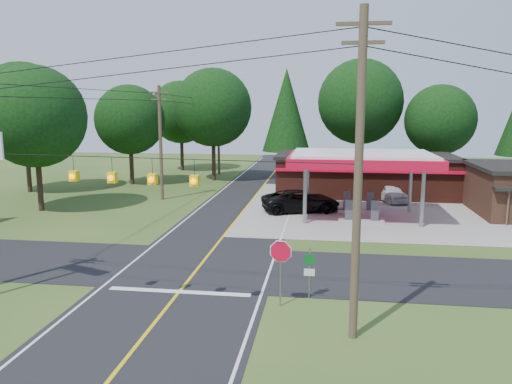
# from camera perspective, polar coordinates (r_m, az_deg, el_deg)

# --- Properties ---
(ground) EXTENTS (120.00, 120.00, 0.00)m
(ground) POSITION_cam_1_polar(r_m,az_deg,el_deg) (26.35, -6.51, -8.50)
(ground) COLOR #2F4F1C
(ground) RESTS_ON ground
(main_highway) EXTENTS (8.00, 120.00, 0.02)m
(main_highway) POSITION_cam_1_polar(r_m,az_deg,el_deg) (26.35, -6.51, -8.48)
(main_highway) COLOR black
(main_highway) RESTS_ON ground
(cross_road) EXTENTS (70.00, 7.00, 0.02)m
(cross_road) POSITION_cam_1_polar(r_m,az_deg,el_deg) (26.35, -6.51, -8.47)
(cross_road) COLOR black
(cross_road) RESTS_ON ground
(lane_center_yellow) EXTENTS (0.15, 110.00, 0.00)m
(lane_center_yellow) POSITION_cam_1_polar(r_m,az_deg,el_deg) (26.35, -6.51, -8.45)
(lane_center_yellow) COLOR yellow
(lane_center_yellow) RESTS_ON main_highway
(gas_canopy) EXTENTS (10.60, 7.40, 4.88)m
(gas_canopy) POSITION_cam_1_polar(r_m,az_deg,el_deg) (37.50, 11.97, 3.51)
(gas_canopy) COLOR gray
(gas_canopy) RESTS_ON ground
(convenience_store) EXTENTS (16.40, 7.55, 3.80)m
(convenience_store) POSITION_cam_1_polar(r_m,az_deg,el_deg) (47.74, 12.28, 1.97)
(convenience_store) COLOR #4F2116
(convenience_store) RESTS_ON ground
(utility_pole_near_right) EXTENTS (1.80, 0.30, 11.50)m
(utility_pole_near_right) POSITION_cam_1_polar(r_m,az_deg,el_deg) (17.39, 11.62, 2.01)
(utility_pole_near_right) COLOR #473828
(utility_pole_near_right) RESTS_ON ground
(utility_pole_far_left) EXTENTS (1.80, 0.30, 10.00)m
(utility_pole_far_left) POSITION_cam_1_polar(r_m,az_deg,el_deg) (44.68, -10.86, 5.74)
(utility_pole_far_left) COLOR #473828
(utility_pole_far_left) RESTS_ON ground
(utility_pole_north) EXTENTS (0.30, 0.30, 9.50)m
(utility_pole_north) POSITION_cam_1_polar(r_m,az_deg,el_deg) (60.68, -4.30, 6.50)
(utility_pole_north) COLOR #473828
(utility_pole_north) RESTS_ON ground
(overhead_beacons) EXTENTS (17.04, 2.04, 1.03)m
(overhead_beacons) POSITION_cam_1_polar(r_m,az_deg,el_deg) (19.74, -14.03, 3.58)
(overhead_beacons) COLOR black
(overhead_beacons) RESTS_ON ground
(treeline_backdrop) EXTENTS (70.27, 51.59, 13.30)m
(treeline_backdrop) POSITION_cam_1_polar(r_m,az_deg,el_deg) (48.53, 1.43, 8.92)
(treeline_backdrop) COLOR #332316
(treeline_backdrop) RESTS_ON ground
(suv_car) EXTENTS (7.67, 7.67, 1.70)m
(suv_car) POSITION_cam_1_polar(r_m,az_deg,el_deg) (39.45, 5.12, -1.03)
(suv_car) COLOR black
(suv_car) RESTS_ON ground
(sedan_car) EXTENTS (5.96, 5.96, 1.57)m
(sedan_car) POSITION_cam_1_polar(r_m,az_deg,el_deg) (45.03, 15.05, -0.06)
(sedan_car) COLOR white
(sedan_car) RESTS_ON ground
(octagonal_stop_sign) EXTENTS (0.97, 0.21, 2.86)m
(octagonal_stop_sign) POSITION_cam_1_polar(r_m,az_deg,el_deg) (20.66, 2.83, -7.36)
(octagonal_stop_sign) COLOR gray
(octagonal_stop_sign) RESTS_ON ground
(route_sign_post) EXTENTS (0.47, 0.09, 2.29)m
(route_sign_post) POSITION_cam_1_polar(r_m,az_deg,el_deg) (21.80, 6.13, -8.67)
(route_sign_post) COLOR gray
(route_sign_post) RESTS_ON ground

